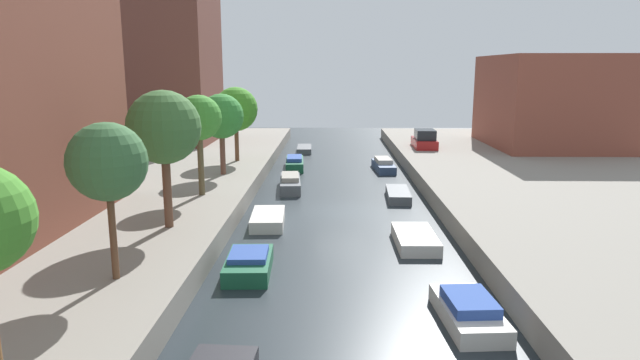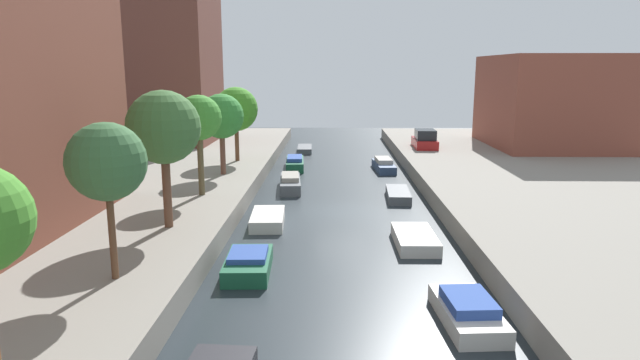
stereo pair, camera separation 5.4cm
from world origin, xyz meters
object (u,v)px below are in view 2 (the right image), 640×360
street_tree_4 (221,117)px  moored_boat_right_3 (398,195)px  moored_boat_right_1 (468,311)px  street_tree_1 (107,162)px  moored_boat_left_2 (268,219)px  street_tree_5 (236,109)px  street_tree_2 (163,128)px  street_tree_3 (199,119)px  moored_boat_right_2 (415,239)px  low_block_right (552,101)px  parked_car (425,140)px  moored_boat_left_5 (305,149)px  moored_boat_left_3 (290,183)px  moored_boat_left_1 (248,264)px  moored_boat_left_4 (295,163)px  moored_boat_right_4 (384,165)px

street_tree_4 → moored_boat_right_3: 11.66m
street_tree_4 → moored_boat_right_1: size_ratio=1.40×
street_tree_1 → moored_boat_left_2: 11.07m
street_tree_5 → moored_boat_right_1: (10.81, -23.09, -4.28)m
street_tree_2 → moored_boat_left_2: street_tree_2 is taller
street_tree_3 → moored_boat_left_2: bearing=-29.5°
street_tree_2 → moored_boat_right_2: 11.43m
low_block_right → moored_boat_right_1: low_block_right is taller
street_tree_2 → street_tree_5: bearing=90.0°
street_tree_2 → parked_car: street_tree_2 is taller
street_tree_2 → moored_boat_left_5: (4.25, 27.58, -4.85)m
moored_boat_left_3 → street_tree_5: bearing=130.4°
parked_car → low_block_right: bearing=7.0°
parked_car → moored_boat_right_1: 30.24m
moored_boat_left_1 → moored_boat_left_2: size_ratio=0.96×
street_tree_3 → moored_boat_left_1: 10.27m
moored_boat_left_2 → moored_boat_left_5: 23.79m
street_tree_3 → moored_boat_right_3: bearing=18.2°
moored_boat_left_4 → moored_boat_right_1: moored_boat_left_4 is taller
moored_boat_left_3 → moored_boat_left_5: 15.82m
moored_boat_left_1 → moored_boat_right_3: (6.94, 11.90, -0.10)m
low_block_right → moored_boat_left_2: size_ratio=3.59×
moored_boat_left_4 → moored_boat_right_2: 19.38m
parked_car → moored_boat_right_1: size_ratio=1.17×
street_tree_2 → street_tree_4: street_tree_2 is taller
street_tree_4 → moored_boat_left_1: size_ratio=1.53×
street_tree_1 → street_tree_4: (0.00, 17.22, -0.11)m
moored_boat_left_5 → moored_boat_left_4: bearing=-92.2°
street_tree_1 → street_tree_3: (0.00, 11.55, 0.27)m
moored_boat_left_4 → moored_boat_right_2: bearing=-70.7°
street_tree_3 → street_tree_4: size_ratio=1.04×
street_tree_2 → moored_boat_left_2: (3.65, 3.80, -4.81)m
moored_boat_left_3 → parked_car: bearing=48.8°
street_tree_1 → moored_boat_right_4: 26.77m
moored_boat_right_1 → moored_boat_right_4: moored_boat_right_4 is taller
street_tree_4 → moored_boat_left_2: street_tree_4 is taller
moored_boat_right_1 → moored_boat_right_3: size_ratio=0.99×
street_tree_4 → street_tree_5: street_tree_5 is taller
moored_boat_right_4 → low_block_right: bearing=23.5°
low_block_right → moored_boat_right_4: size_ratio=2.85×
moored_boat_left_1 → moored_boat_right_1: (7.14, -3.90, 0.00)m
street_tree_2 → street_tree_3: bearing=90.0°
street_tree_4 → parked_car: size_ratio=1.20×
street_tree_3 → moored_boat_right_3: (10.61, 3.48, -4.69)m
street_tree_2 → street_tree_3: (0.00, 5.86, -0.15)m
street_tree_1 → moored_boat_left_5: size_ratio=1.28×
moored_boat_left_3 → moored_boat_left_5: moored_boat_left_3 is taller
moored_boat_right_4 → moored_boat_right_1: bearing=-89.5°
moored_boat_left_1 → moored_boat_left_2: (-0.02, 6.36, -0.07)m
moored_boat_right_1 → moored_boat_right_4: (-0.20, 24.98, 0.01)m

